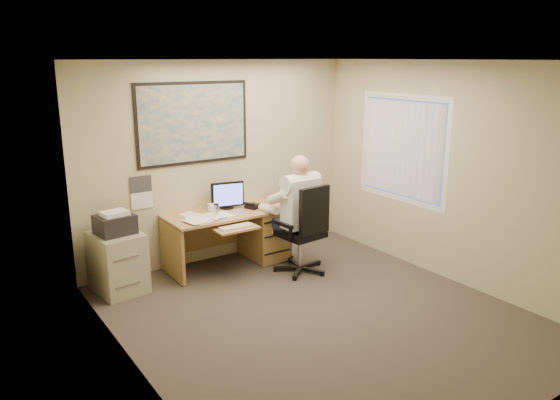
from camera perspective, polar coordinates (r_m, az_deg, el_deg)
room_shell at (r=5.61m, az=4.44°, el=0.44°), size 4.00×4.50×2.70m
desk at (r=7.49m, az=-3.43°, el=-3.12°), size 1.60×0.97×1.11m
world_map at (r=7.20m, az=-9.03°, el=7.93°), size 1.56×0.03×1.06m
wall_calendar at (r=7.07m, az=-14.29°, el=0.77°), size 0.28×0.01×0.42m
window_blinds at (r=7.46m, az=12.64°, el=5.27°), size 0.06×1.40×1.30m
filing_cabinet at (r=6.78m, az=-16.62°, el=-5.74°), size 0.59×0.68×1.00m
office_chair at (r=7.08m, az=2.38°, el=-4.96°), size 0.77×0.77×1.18m
person at (r=7.02m, az=2.04°, el=-1.51°), size 0.69×0.95×1.54m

